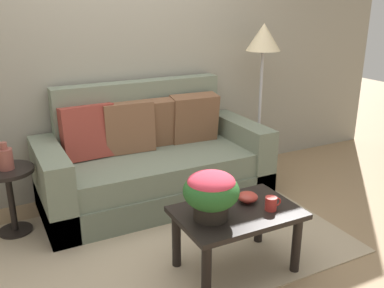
# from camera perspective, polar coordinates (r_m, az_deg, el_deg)

# --- Properties ---
(ground_plane) EXTENTS (14.00, 14.00, 0.00)m
(ground_plane) POSITION_cam_1_polar(r_m,az_deg,el_deg) (3.37, -1.91, -13.15)
(ground_plane) COLOR #997A56
(wall_back) EXTENTS (6.40, 0.12, 2.80)m
(wall_back) POSITION_cam_1_polar(r_m,az_deg,el_deg) (4.09, -10.16, 13.22)
(wall_back) COLOR gray
(wall_back) RESTS_ON ground
(area_rug) EXTENTS (2.52, 1.69, 0.01)m
(area_rug) POSITION_cam_1_polar(r_m,az_deg,el_deg) (3.42, -2.39, -12.55)
(area_rug) COLOR tan
(area_rug) RESTS_ON ground
(couch) EXTENTS (2.03, 0.90, 1.06)m
(couch) POSITION_cam_1_polar(r_m,az_deg,el_deg) (3.94, -5.27, -2.58)
(couch) COLOR #626B59
(couch) RESTS_ON ground
(coffee_table) EXTENTS (0.82, 0.55, 0.45)m
(coffee_table) POSITION_cam_1_polar(r_m,az_deg,el_deg) (2.92, 5.98, -10.27)
(coffee_table) COLOR black
(coffee_table) RESTS_ON ground
(side_table) EXTENTS (0.41, 0.41, 0.55)m
(side_table) POSITION_cam_1_polar(r_m,az_deg,el_deg) (3.62, -23.22, -5.58)
(side_table) COLOR black
(side_table) RESTS_ON ground
(floor_lamp) EXTENTS (0.34, 0.34, 1.56)m
(floor_lamp) POSITION_cam_1_polar(r_m,az_deg,el_deg) (4.36, 9.45, 11.97)
(floor_lamp) COLOR #B2B2B7
(floor_lamp) RESTS_ON ground
(potted_plant) EXTENTS (0.36, 0.36, 0.31)m
(potted_plant) POSITION_cam_1_polar(r_m,az_deg,el_deg) (2.69, 2.58, -6.33)
(potted_plant) COLOR black
(potted_plant) RESTS_ON coffee_table
(coffee_mug) EXTENTS (0.12, 0.08, 0.09)m
(coffee_mug) POSITION_cam_1_polar(r_m,az_deg,el_deg) (2.90, 10.57, -7.83)
(coffee_mug) COLOR red
(coffee_mug) RESTS_ON coffee_table
(snack_bowl) EXTENTS (0.14, 0.14, 0.07)m
(snack_bowl) POSITION_cam_1_polar(r_m,az_deg,el_deg) (2.98, 7.45, -7.04)
(snack_bowl) COLOR #B2382D
(snack_bowl) RESTS_ON coffee_table
(table_vase) EXTENTS (0.11, 0.11, 0.22)m
(table_vase) POSITION_cam_1_polar(r_m,az_deg,el_deg) (3.53, -23.69, -1.77)
(table_vase) COLOR #934C42
(table_vase) RESTS_ON side_table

